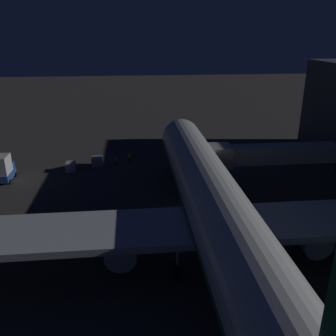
# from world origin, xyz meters

# --- Properties ---
(ground_plane) EXTENTS (320.00, 320.00, 0.00)m
(ground_plane) POSITION_xyz_m (0.00, 0.00, 0.00)
(ground_plane) COLOR #383533
(airliner_at_gate) EXTENTS (49.95, 59.00, 20.05)m
(airliner_at_gate) POSITION_xyz_m (-0.00, 9.57, 5.65)
(airliner_at_gate) COLOR silver
(airliner_at_gate) RESTS_ON ground_plane
(jet_bridge) EXTENTS (19.03, 3.40, 7.29)m
(jet_bridge) POSITION_xyz_m (-10.42, -6.68, 5.75)
(jet_bridge) COLOR #9E9E99
(jet_bridge) RESTS_ON ground_plane
(ops_van) EXTENTS (2.36, 4.44, 4.31)m
(ops_van) POSITION_xyz_m (28.27, -14.73, 2.11)
(ops_van) COLOR #234C9E
(ops_van) RESTS_ON ground_plane
(baggage_container_near_belt) EXTENTS (1.83, 1.88, 1.59)m
(baggage_container_near_belt) POSITION_xyz_m (14.34, -20.22, 0.80)
(baggage_container_near_belt) COLOR #B7BABF
(baggage_container_near_belt) RESTS_ON ground_plane
(baggage_container_mid_row) EXTENTS (1.57, 1.81, 1.54)m
(baggage_container_mid_row) POSITION_xyz_m (18.60, -18.11, 0.77)
(baggage_container_mid_row) COLOR #B7BABF
(baggage_container_mid_row) RESTS_ON ground_plane
(ground_crew_by_belt_loader) EXTENTS (0.40, 0.40, 1.72)m
(ground_crew_by_belt_loader) POSITION_xyz_m (11.09, -20.14, 0.95)
(ground_crew_by_belt_loader) COLOR black
(ground_crew_by_belt_loader) RESTS_ON ground_plane
(ground_crew_under_port_wing) EXTENTS (0.40, 0.40, 1.79)m
(ground_crew_under_port_wing) POSITION_xyz_m (8.68, -21.51, 0.98)
(ground_crew_under_port_wing) COLOR black
(ground_crew_under_port_wing) RESTS_ON ground_plane
(traffic_cone_nose_port) EXTENTS (0.36, 0.36, 0.55)m
(traffic_cone_nose_port) POSITION_xyz_m (-2.20, -18.58, 0.28)
(traffic_cone_nose_port) COLOR orange
(traffic_cone_nose_port) RESTS_ON ground_plane
(traffic_cone_nose_starboard) EXTENTS (0.36, 0.36, 0.55)m
(traffic_cone_nose_starboard) POSITION_xyz_m (2.20, -18.58, 0.28)
(traffic_cone_nose_starboard) COLOR orange
(traffic_cone_nose_starboard) RESTS_ON ground_plane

